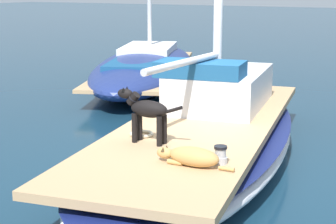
# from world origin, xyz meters

# --- Properties ---
(ground_plane) EXTENTS (120.00, 120.00, 0.00)m
(ground_plane) POSITION_xyz_m (0.00, 0.00, 0.00)
(ground_plane) COLOR #143347
(sailboat_main) EXTENTS (3.87, 7.59, 0.66)m
(sailboat_main) POSITION_xyz_m (0.00, 0.00, 0.34)
(sailboat_main) COLOR white
(sailboat_main) RESTS_ON ground
(cabin_house) EXTENTS (1.80, 2.46, 0.84)m
(cabin_house) POSITION_xyz_m (-0.23, 1.09, 1.01)
(cabin_house) COLOR silver
(cabin_house) RESTS_ON sailboat_main
(dog_black) EXTENTS (0.94, 0.24, 0.70)m
(dog_black) POSITION_xyz_m (-0.13, -1.33, 1.08)
(dog_black) COLOR black
(dog_black) RESTS_ON sailboat_main
(dog_tan) EXTENTS (0.95, 0.28, 0.22)m
(dog_tan) POSITION_xyz_m (0.80, -1.87, 0.77)
(dog_tan) COLOR tan
(dog_tan) RESTS_ON sailboat_main
(deck_winch) EXTENTS (0.16, 0.16, 0.21)m
(deck_winch) POSITION_xyz_m (1.06, -1.65, 0.76)
(deck_winch) COLOR #B7B7BC
(deck_winch) RESTS_ON sailboat_main
(coiled_rope) EXTENTS (0.32, 0.32, 0.04)m
(coiled_rope) POSITION_xyz_m (-0.36, -1.08, 0.68)
(coiled_rope) COLOR beige
(coiled_rope) RESTS_ON sailboat_main
(moored_boat_port_side) EXTENTS (5.21, 8.08, 5.70)m
(moored_boat_port_side) POSITION_xyz_m (-4.32, 5.28, 0.50)
(moored_boat_port_side) COLOR navy
(moored_boat_port_side) RESTS_ON ground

